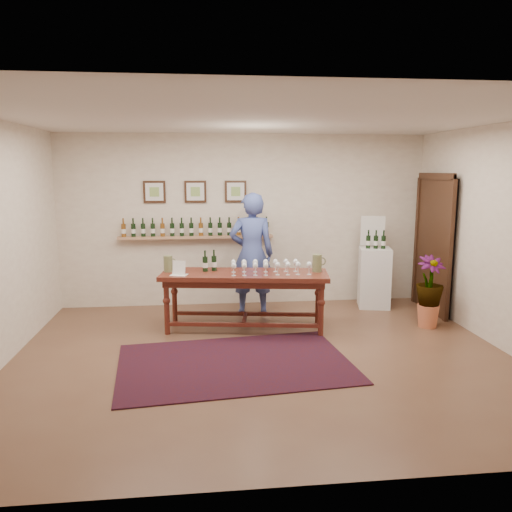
{
  "coord_description": "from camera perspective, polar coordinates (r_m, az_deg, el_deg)",
  "views": [
    {
      "loc": [
        -0.71,
        -5.68,
        2.23
      ],
      "look_at": [
        0.0,
        0.8,
        1.1
      ],
      "focal_mm": 35.0,
      "sensor_mm": 36.0,
      "label": 1
    }
  ],
  "objects": [
    {
      "name": "pitcher_left",
      "position": [
        7.08,
        -10.01,
        -0.87
      ],
      "size": [
        0.15,
        0.15,
        0.23
      ],
      "primitive_type": null,
      "rotation": [
        0.0,
        0.0,
        0.01
      ],
      "color": "#5F653E",
      "rests_on": "tasting_table"
    },
    {
      "name": "tasting_table",
      "position": [
        6.96,
        -1.32,
        -2.9
      ],
      "size": [
        2.39,
        1.07,
        0.82
      ],
      "rotation": [
        0.0,
        0.0,
        -0.15
      ],
      "color": "#461C11",
      "rests_on": "ground"
    },
    {
      "name": "potted_plant",
      "position": [
        7.51,
        19.19,
        -3.86
      ],
      "size": [
        0.52,
        0.52,
        0.89
      ],
      "rotation": [
        0.0,
        0.0,
        0.12
      ],
      "color": "#C16540",
      "rests_on": "ground"
    },
    {
      "name": "display_pedestal",
      "position": [
        8.39,
        13.36,
        -2.4
      ],
      "size": [
        0.59,
        0.59,
        0.98
      ],
      "primitive_type": "cube",
      "rotation": [
        0.0,
        0.0,
        -0.23
      ],
      "color": "silver",
      "rests_on": "ground"
    },
    {
      "name": "person",
      "position": [
        7.69,
        -0.5,
        0.23
      ],
      "size": [
        0.71,
        0.48,
        1.89
      ],
      "primitive_type": "imported",
      "rotation": [
        0.0,
        0.0,
        3.1
      ],
      "color": "#3E4E93",
      "rests_on": "ground"
    },
    {
      "name": "rug",
      "position": [
        5.94,
        -2.44,
        -12.15
      ],
      "size": [
        2.83,
        2.04,
        0.01
      ],
      "primitive_type": "cube",
      "rotation": [
        0.0,
        0.0,
        0.1
      ],
      "color": "#430F0C",
      "rests_on": "ground"
    },
    {
      "name": "table_bottles",
      "position": [
        7.05,
        -5.33,
        -0.63
      ],
      "size": [
        0.29,
        0.21,
        0.27
      ],
      "primitive_type": null,
      "rotation": [
        0.0,
        0.0,
        -0.29
      ],
      "color": "black",
      "rests_on": "tasting_table"
    },
    {
      "name": "ground",
      "position": [
        6.14,
        0.83,
        -11.46
      ],
      "size": [
        6.0,
        6.0,
        0.0
      ],
      "primitive_type": "plane",
      "color": "brown",
      "rests_on": "ground"
    },
    {
      "name": "pedestal_bottles",
      "position": [
        8.23,
        13.54,
        1.85
      ],
      "size": [
        0.31,
        0.14,
        0.3
      ],
      "primitive_type": null,
      "rotation": [
        0.0,
        0.0,
        -0.23
      ],
      "color": "black",
      "rests_on": "display_pedestal"
    },
    {
      "name": "room_shell",
      "position": [
        8.12,
        14.14,
        1.69
      ],
      "size": [
        6.0,
        6.0,
        6.0
      ],
      "color": "beige",
      "rests_on": "ground"
    },
    {
      "name": "info_sign",
      "position": [
        8.39,
        13.2,
        2.83
      ],
      "size": [
        0.38,
        0.11,
        0.53
      ],
      "primitive_type": "cube",
      "rotation": [
        0.0,
        0.0,
        -0.23
      ],
      "color": "silver",
      "rests_on": "display_pedestal"
    },
    {
      "name": "menu_card",
      "position": [
        6.85,
        -8.79,
        -1.33
      ],
      "size": [
        0.25,
        0.21,
        0.2
      ],
      "primitive_type": "cube",
      "rotation": [
        0.0,
        0.0,
        -0.3
      ],
      "color": "silver",
      "rests_on": "tasting_table"
    },
    {
      "name": "pitcher_right",
      "position": [
        7.03,
        7.0,
        -0.8
      ],
      "size": [
        0.16,
        0.16,
        0.25
      ],
      "primitive_type": null,
      "rotation": [
        0.0,
        0.0,
        -0.05
      ],
      "color": "#5F653E",
      "rests_on": "tasting_table"
    },
    {
      "name": "table_glasses",
      "position": [
        6.86,
        1.12,
        -1.25
      ],
      "size": [
        1.37,
        0.38,
        0.19
      ],
      "primitive_type": null,
      "rotation": [
        0.0,
        0.0,
        -0.05
      ],
      "color": "white",
      "rests_on": "tasting_table"
    }
  ]
}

